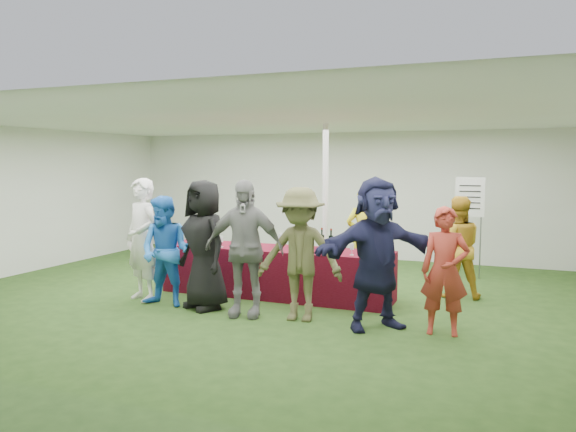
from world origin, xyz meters
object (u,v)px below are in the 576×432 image
at_px(dump_bucket, 377,250).
at_px(customer_5, 377,253).
at_px(serving_table, 276,272).
at_px(customer_0, 142,240).
at_px(customer_1, 165,251).
at_px(staff_back, 457,247).
at_px(customer_4, 300,254).
at_px(wine_list_sign, 470,205).
at_px(staff_pourer, 365,239).
at_px(customer_3, 244,248).
at_px(customer_2, 204,245).
at_px(customer_6, 445,271).

bearing_deg(dump_bucket, customer_5, -77.33).
relative_size(serving_table, customer_5, 1.91).
distance_m(customer_0, customer_1, 0.56).
height_order(serving_table, customer_5, customer_5).
bearing_deg(dump_bucket, staff_back, 50.05).
bearing_deg(customer_1, customer_0, 162.58).
bearing_deg(customer_4, wine_list_sign, 57.45).
bearing_deg(staff_back, customer_1, 13.72).
height_order(wine_list_sign, staff_pourer, wine_list_sign).
bearing_deg(customer_5, staff_pourer, 68.45).
bearing_deg(staff_pourer, customer_3, 53.25).
distance_m(customer_2, customer_3, 0.70).
bearing_deg(staff_back, dump_bucket, 35.25).
relative_size(wine_list_sign, customer_4, 1.03).
xyz_separation_m(staff_back, customer_2, (-3.24, -1.98, 0.13)).
relative_size(staff_pourer, customer_2, 0.93).
bearing_deg(staff_pourer, customer_4, 71.72).
distance_m(staff_back, customer_1, 4.34).
relative_size(customer_3, customer_4, 1.05).
xyz_separation_m(dump_bucket, wine_list_sign, (1.01, 2.75, 0.48)).
xyz_separation_m(customer_4, customer_5, (1.01, 0.02, 0.07)).
bearing_deg(customer_2, staff_pourer, 72.68).
xyz_separation_m(serving_table, customer_0, (-1.75, -0.98, 0.54)).
distance_m(serving_table, customer_3, 1.30).
relative_size(customer_0, customer_2, 1.01).
relative_size(serving_table, staff_back, 2.32).
xyz_separation_m(staff_pourer, customer_5, (0.64, -1.95, 0.10)).
bearing_deg(customer_6, customer_4, 176.74).
bearing_deg(customer_1, customer_6, 2.14).
height_order(serving_table, staff_back, staff_back).
xyz_separation_m(dump_bucket, customer_0, (-3.38, -0.76, 0.07)).
xyz_separation_m(staff_back, customer_6, (0.04, -1.95, -0.01)).
height_order(staff_pourer, customer_4, customer_4).
height_order(staff_back, customer_1, customer_1).
height_order(customer_1, customer_6, customer_1).
bearing_deg(dump_bucket, customer_6, -38.70).
xyz_separation_m(customer_1, customer_2, (0.58, 0.09, 0.12)).
distance_m(dump_bucket, customer_1, 3.00).
relative_size(dump_bucket, wine_list_sign, 0.12).
bearing_deg(serving_table, customer_0, -150.80).
relative_size(wine_list_sign, customer_0, 0.99).
height_order(staff_pourer, customer_1, staff_pourer).
relative_size(customer_1, customer_5, 0.84).
distance_m(wine_list_sign, customer_2, 4.88).
bearing_deg(wine_list_sign, customer_2, -132.54).
relative_size(customer_4, customer_5, 0.92).
bearing_deg(dump_bucket, customer_1, -162.04).
bearing_deg(serving_table, customer_4, -53.62).
height_order(serving_table, customer_2, customer_2).
distance_m(customer_0, customer_2, 1.11).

